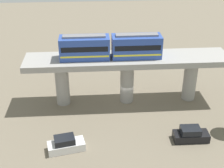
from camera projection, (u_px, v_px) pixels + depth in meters
ground_plane at (126, 100)px, 46.97m from camera, size 120.00×120.00×0.00m
viaduct at (127, 68)px, 44.50m from camera, size 5.20×28.00×6.89m
train at (111, 47)px, 42.86m from camera, size 2.64×13.55×3.24m
parked_car_white at (66, 144)px, 36.87m from camera, size 2.61×4.48×1.76m
parked_car_black at (191, 135)px, 38.49m from camera, size 1.85×4.22×1.76m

